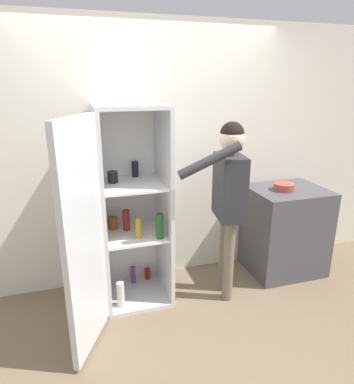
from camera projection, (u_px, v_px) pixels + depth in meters
The scene contains 6 objects.
ground_plane at pixel (181, 330), 2.87m from camera, with size 12.00×12.00×0.00m, color #7A664C.
wall_back at pixel (152, 157), 3.37m from camera, with size 7.00×0.06×2.55m.
refrigerator at pixel (123, 212), 2.99m from camera, with size 0.91×1.16×1.81m.
person at pixel (229, 189), 3.03m from camera, with size 0.67×0.51×1.67m.
counter at pixel (285, 230), 3.67m from camera, with size 0.77×0.62×0.93m.
bowl at pixel (284, 187), 3.49m from camera, with size 0.21×0.21×0.07m.
Camera 1 is at (-0.73, -2.26, 1.99)m, focal length 32.00 mm.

